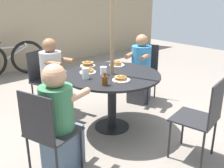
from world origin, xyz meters
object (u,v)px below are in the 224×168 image
at_px(patio_chair_north, 144,68).
at_px(coffee_cup, 103,71).
at_px(diner_north, 140,72).
at_px(diner_east, 53,79).
at_px(patio_chair_west, 203,115).
at_px(patio_chair_east, 45,76).
at_px(drinking_glass_a, 86,73).
at_px(patio_table, 112,83).
at_px(syrup_bottle, 105,80).
at_px(pancake_plate_c, 88,71).
at_px(patio_chair_south, 47,129).
at_px(pancake_plate_b, 117,64).
at_px(bicycle, 9,59).
at_px(pancake_plate_a, 121,79).
at_px(pancake_plate_d, 88,65).
at_px(diner_south, 60,123).

relative_size(patio_chair_north, coffee_cup, 8.89).
distance_m(diner_north, diner_east, 1.41).
relative_size(diner_north, patio_chair_west, 1.22).
height_order(patio_chair_east, patio_chair_west, same).
bearing_deg(drinking_glass_a, patio_chair_north, 13.84).
relative_size(patio_table, patio_chair_west, 1.35).
bearing_deg(syrup_bottle, pancake_plate_c, 74.48).
bearing_deg(patio_chair_south, diner_north, 91.70).
bearing_deg(pancake_plate_b, patio_chair_north, 13.08).
bearing_deg(diner_north, patio_table, 90.00).
xyz_separation_m(patio_table, coffee_cup, (-0.10, 0.05, 0.18)).
bearing_deg(patio_chair_north, diner_north, 90.00).
height_order(patio_chair_east, patio_chair_south, same).
distance_m(patio_chair_east, patio_chair_south, 1.70).
relative_size(coffee_cup, drinking_glass_a, 0.79).
bearing_deg(syrup_bottle, bicycle, 86.17).
height_order(patio_chair_east, coffee_cup, patio_chair_east).
xyz_separation_m(diner_north, bicycle, (-1.07, 2.87, -0.14)).
bearing_deg(pancake_plate_a, patio_chair_south, -175.06).
bearing_deg(patio_table, pancake_plate_c, 129.00).
bearing_deg(pancake_plate_b, patio_chair_east, 127.15).
relative_size(patio_chair_north, pancake_plate_c, 4.35).
bearing_deg(patio_table, pancake_plate_b, 38.39).
bearing_deg(pancake_plate_d, patio_chair_north, -2.69).
height_order(diner_north, patio_chair_east, diner_north).
xyz_separation_m(pancake_plate_d, coffee_cup, (-0.08, -0.44, 0.02)).
bearing_deg(pancake_plate_c, diner_south, -144.24).
bearing_deg(pancake_plate_b, patio_table, -141.61).
distance_m(diner_east, bicycle, 2.28).
xyz_separation_m(pancake_plate_d, syrup_bottle, (-0.33, -0.76, 0.03)).
height_order(patio_chair_north, bicycle, patio_chair_north).
distance_m(patio_chair_north, diner_east, 1.53).
distance_m(pancake_plate_c, bicycle, 3.03).
height_order(pancake_plate_c, drinking_glass_a, drinking_glass_a).
xyz_separation_m(patio_chair_east, pancake_plate_b, (0.68, -0.90, 0.25)).
bearing_deg(diner_north, drinking_glass_a, 81.52).
bearing_deg(bicycle, patio_chair_east, -82.91).
bearing_deg(diner_north, pancake_plate_a, 100.12).
bearing_deg(patio_chair_west, patio_chair_north, 50.31).
bearing_deg(pancake_plate_d, pancake_plate_b, -35.57).
xyz_separation_m(patio_chair_south, bicycle, (1.04, 3.61, -0.15)).
distance_m(pancake_plate_a, syrup_bottle, 0.24).
bearing_deg(drinking_glass_a, patio_table, -11.18).
distance_m(patio_chair_west, drinking_glass_a, 1.42).
xyz_separation_m(patio_chair_north, bicycle, (-1.23, 2.81, -0.15)).
bearing_deg(pancake_plate_a, pancake_plate_b, 51.40).
relative_size(patio_chair_south, pancake_plate_c, 4.35).
distance_m(syrup_bottle, coffee_cup, 0.40).
height_order(patio_table, coffee_cup, coffee_cup).
height_order(patio_chair_north, diner_north, diner_north).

